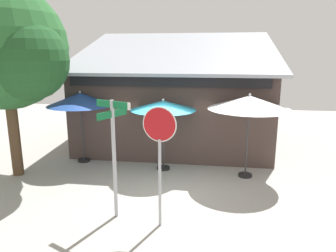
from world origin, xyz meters
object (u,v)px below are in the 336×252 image
(street_sign_post, at_px, (114,146))
(patio_umbrella_ivory_right, at_px, (249,103))
(patio_umbrella_royal_blue_left, at_px, (80,100))
(stop_sign, at_px, (160,145))
(shade_tree, at_px, (8,50))
(patio_umbrella_teal_center, at_px, (163,106))

(street_sign_post, bearing_deg, patio_umbrella_ivory_right, 42.08)
(street_sign_post, bearing_deg, patio_umbrella_royal_blue_left, 123.03)
(patio_umbrella_ivory_right, bearing_deg, stop_sign, -124.20)
(street_sign_post, bearing_deg, shade_tree, 151.61)
(patio_umbrella_teal_center, bearing_deg, street_sign_post, -100.97)
(stop_sign, relative_size, patio_umbrella_ivory_right, 1.03)
(patio_umbrella_teal_center, height_order, patio_umbrella_ivory_right, patio_umbrella_ivory_right)
(stop_sign, xyz_separation_m, patio_umbrella_ivory_right, (2.23, 3.28, 0.46))
(patio_umbrella_ivory_right, bearing_deg, shade_tree, -172.34)
(patio_umbrella_royal_blue_left, bearing_deg, shade_tree, -131.87)
(street_sign_post, distance_m, patio_umbrella_royal_blue_left, 4.40)
(patio_umbrella_ivory_right, distance_m, shade_tree, 7.40)
(stop_sign, relative_size, patio_umbrella_teal_center, 1.14)
(patio_umbrella_royal_blue_left, height_order, patio_umbrella_ivory_right, patio_umbrella_ivory_right)
(stop_sign, xyz_separation_m, patio_umbrella_teal_center, (-0.48, 3.54, 0.25))
(street_sign_post, xyz_separation_m, shade_tree, (-3.81, 2.06, 2.19))
(stop_sign, distance_m, patio_umbrella_teal_center, 3.58)
(patio_umbrella_royal_blue_left, relative_size, patio_umbrella_teal_center, 1.06)
(patio_umbrella_ivory_right, relative_size, shade_tree, 0.45)
(stop_sign, height_order, patio_umbrella_royal_blue_left, stop_sign)
(street_sign_post, bearing_deg, stop_sign, -12.83)
(patio_umbrella_royal_blue_left, bearing_deg, street_sign_post, -56.97)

